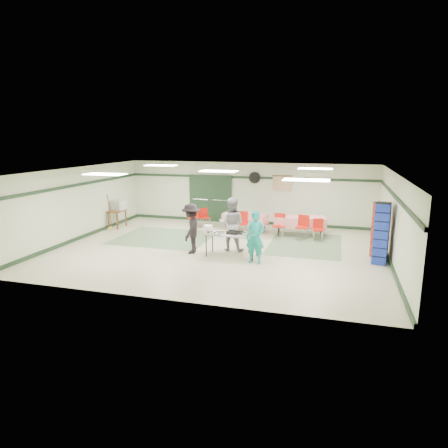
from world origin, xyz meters
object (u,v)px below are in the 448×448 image
(volunteer_grey, at_px, (231,224))
(chair_loose_b, at_px, (195,216))
(volunteer_dark, at_px, (191,228))
(printer_table, at_px, (117,213))
(serving_table, at_px, (232,235))
(chair_loose_a, at_px, (204,216))
(chair_b, at_px, (279,223))
(dining_table_a, at_px, (300,221))
(chair_d, at_px, (242,221))
(office_printer, at_px, (119,205))
(chair_a, at_px, (303,225))
(dining_table_b, at_px, (245,218))
(volunteer_teal, at_px, (255,237))
(crate_stack_blue_b, at_px, (381,234))
(crate_stack_blue_a, at_px, (380,238))
(broom, at_px, (110,212))
(chair_c, at_px, (318,227))
(crate_stack_red, at_px, (379,231))

(volunteer_grey, relative_size, chair_loose_b, 2.28)
(volunteer_dark, bearing_deg, printer_table, -128.24)
(serving_table, relative_size, chair_loose_a, 2.28)
(chair_b, relative_size, printer_table, 1.13)
(dining_table_a, height_order, chair_d, chair_d)
(office_printer, bearing_deg, chair_loose_a, 27.93)
(dining_table_a, bearing_deg, chair_a, -80.14)
(dining_table_b, relative_size, office_printer, 3.56)
(office_printer, bearing_deg, volunteer_teal, -15.07)
(crate_stack_blue_b, bearing_deg, chair_loose_b, 155.66)
(volunteer_teal, xyz_separation_m, crate_stack_blue_a, (3.65, 1.19, -0.05))
(chair_loose_b, height_order, broom, broom)
(chair_loose_a, bearing_deg, chair_c, -53.74)
(chair_a, distance_m, broom, 7.88)
(dining_table_b, relative_size, chair_a, 2.02)
(serving_table, distance_m, chair_b, 3.13)
(chair_d, bearing_deg, volunteer_dark, -113.50)
(dining_table_b, bearing_deg, chair_loose_a, 175.17)
(dining_table_b, distance_m, chair_a, 2.42)
(printer_table, xyz_separation_m, broom, (-0.08, -0.44, 0.14))
(chair_loose_a, bearing_deg, crate_stack_blue_b, -68.50)
(serving_table, height_order, dining_table_b, dining_table_b)
(dining_table_b, relative_size, printer_table, 2.25)
(chair_c, height_order, chair_loose_a, chair_c)
(volunteer_grey, xyz_separation_m, crate_stack_blue_b, (4.72, -0.20, 0.04))
(printer_table, bearing_deg, broom, -98.13)
(chair_a, bearing_deg, serving_table, -115.00)
(crate_stack_blue_b, distance_m, printer_table, 10.55)
(chair_c, relative_size, broom, 0.55)
(broom, bearing_deg, office_printer, 84.08)
(volunteer_teal, bearing_deg, chair_b, 92.96)
(chair_d, bearing_deg, crate_stack_red, -24.14)
(crate_stack_blue_a, height_order, office_printer, crate_stack_blue_a)
(crate_stack_blue_b, bearing_deg, chair_d, 153.72)
(volunteer_teal, bearing_deg, crate_stack_blue_b, 21.91)
(chair_loose_b, bearing_deg, volunteer_dark, -41.58)
(crate_stack_blue_a, distance_m, office_printer, 10.53)
(serving_table, bearing_deg, dining_table_b, 98.72)
(chair_c, distance_m, printer_table, 8.34)
(office_printer, bearing_deg, chair_a, 11.89)
(crate_stack_blue_a, bearing_deg, volunteer_teal, -161.89)
(volunteer_grey, height_order, volunteer_dark, volunteer_grey)
(serving_table, xyz_separation_m, office_printer, (-5.78, 2.93, 0.24))
(crate_stack_blue_a, bearing_deg, broom, 171.24)
(chair_c, bearing_deg, printer_table, 173.73)
(chair_loose_a, xyz_separation_m, crate_stack_blue_b, (6.78, -3.43, 0.46))
(printer_table, xyz_separation_m, office_printer, (0.00, 0.17, 0.32))
(serving_table, height_order, chair_b, chair_b)
(dining_table_b, height_order, office_printer, office_printer)
(volunteer_dark, relative_size, dining_table_a, 0.81)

